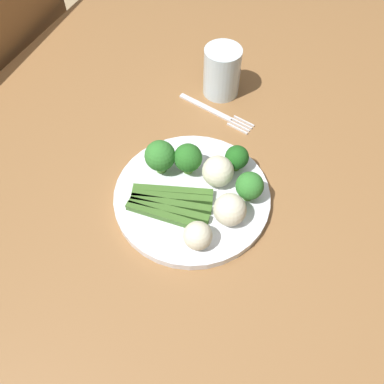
# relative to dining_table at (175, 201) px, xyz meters

# --- Properties ---
(ground_plane) EXTENTS (6.00, 6.00, 0.02)m
(ground_plane) POSITION_rel_dining_table_xyz_m (0.00, 0.00, -0.67)
(ground_plane) COLOR tan
(dining_table) EXTENTS (1.48, 0.91, 0.75)m
(dining_table) POSITION_rel_dining_table_xyz_m (0.00, 0.00, 0.00)
(dining_table) COLOR olive
(dining_table) RESTS_ON ground_plane
(chair) EXTENTS (0.42, 0.42, 0.87)m
(chair) POSITION_rel_dining_table_xyz_m (-0.18, -0.59, -0.15)
(chair) COLOR olive
(chair) RESTS_ON ground_plane
(plate) EXTENTS (0.26, 0.26, 0.01)m
(plate) POSITION_rel_dining_table_xyz_m (0.04, 0.05, 0.11)
(plate) COLOR white
(plate) RESTS_ON dining_table
(asparagus_bundle) EXTENTS (0.09, 0.14, 0.01)m
(asparagus_bundle) POSITION_rel_dining_table_xyz_m (0.08, 0.03, 0.12)
(asparagus_bundle) COLOR #3D6626
(asparagus_bundle) RESTS_ON plate
(broccoli_left) EXTENTS (0.04, 0.04, 0.05)m
(broccoli_left) POSITION_rel_dining_table_xyz_m (-0.04, 0.10, 0.14)
(broccoli_left) COLOR #4C7F2B
(broccoli_left) RESTS_ON plate
(broccoli_back_right) EXTENTS (0.05, 0.05, 0.06)m
(broccoli_back_right) POSITION_rel_dining_table_xyz_m (0.02, -0.01, 0.15)
(broccoli_back_right) COLOR #609E3D
(broccoli_back_right) RESTS_ON plate
(broccoli_right) EXTENTS (0.05, 0.05, 0.06)m
(broccoli_right) POSITION_rel_dining_table_xyz_m (0.01, 0.14, 0.14)
(broccoli_right) COLOR #609E3D
(broccoli_right) RESTS_ON plate
(broccoli_outer_edge) EXTENTS (0.05, 0.05, 0.06)m
(broccoli_outer_edge) POSITION_rel_dining_table_xyz_m (-0.00, 0.03, 0.15)
(broccoli_outer_edge) COLOR #568E33
(broccoli_outer_edge) RESTS_ON plate
(cauliflower_near_fork) EXTENTS (0.05, 0.05, 0.05)m
(cauliflower_near_fork) POSITION_rel_dining_table_xyz_m (0.06, 0.13, 0.14)
(cauliflower_near_fork) COLOR beige
(cauliflower_near_fork) RESTS_ON plate
(cauliflower_near_center) EXTENTS (0.04, 0.04, 0.04)m
(cauliflower_near_center) POSITION_rel_dining_table_xyz_m (0.12, 0.10, 0.13)
(cauliflower_near_center) COLOR beige
(cauliflower_near_center) RESTS_ON plate
(cauliflower_mid) EXTENTS (0.05, 0.05, 0.05)m
(cauliflower_mid) POSITION_rel_dining_table_xyz_m (0.00, 0.08, 0.14)
(cauliflower_mid) COLOR beige
(cauliflower_mid) RESTS_ON plate
(fork) EXTENTS (0.05, 0.17, 0.00)m
(fork) POSITION_rel_dining_table_xyz_m (-0.16, 0.02, 0.10)
(fork) COLOR silver
(fork) RESTS_ON dining_table
(water_glass) EXTENTS (0.07, 0.07, 0.10)m
(water_glass) POSITION_rel_dining_table_xyz_m (-0.23, 0.00, 0.15)
(water_glass) COLOR silver
(water_glass) RESTS_ON dining_table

